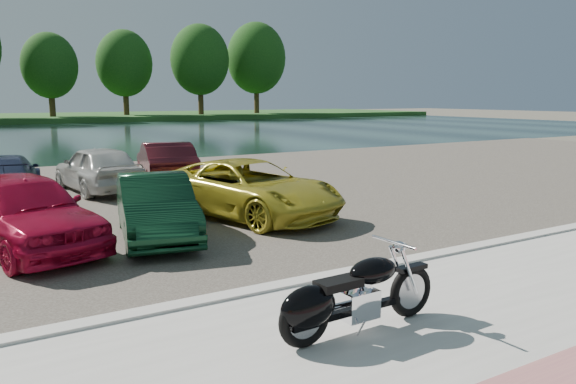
# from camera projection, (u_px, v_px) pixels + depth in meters

# --- Properties ---
(ground) EXTENTS (200.00, 200.00, 0.00)m
(ground) POSITION_uv_depth(u_px,v_px,m) (402.00, 331.00, 7.00)
(ground) COLOR #595447
(ground) RESTS_ON ground
(promenade) EXTENTS (60.00, 6.00, 0.10)m
(promenade) POSITION_uv_depth(u_px,v_px,m) (465.00, 359.00, 6.15)
(promenade) COLOR #B7B4AC
(promenade) RESTS_ON ground
(kerb) EXTENTS (60.00, 0.30, 0.14)m
(kerb) POSITION_uv_depth(u_px,v_px,m) (313.00, 281.00, 8.68)
(kerb) COLOR #B7B4AC
(kerb) RESTS_ON ground
(parking_lot) EXTENTS (60.00, 18.00, 0.04)m
(parking_lot) POSITION_uv_depth(u_px,v_px,m) (142.00, 197.00, 16.28)
(parking_lot) COLOR #3E3932
(parking_lot) RESTS_ON ground
(river) EXTENTS (120.00, 40.00, 0.00)m
(river) POSITION_uv_depth(u_px,v_px,m) (24.00, 137.00, 40.76)
(river) COLOR #182B29
(river) RESTS_ON ground
(far_trees) EXTENTS (70.25, 10.68, 12.52)m
(far_trees) POSITION_uv_depth(u_px,v_px,m) (34.00, 56.00, 63.49)
(far_trees) COLOR #3B2A15
(far_trees) RESTS_ON far_bank
(motorcycle) EXTENTS (2.33, 0.75, 1.05)m
(motorcycle) POSITION_uv_depth(u_px,v_px,m) (347.00, 298.00, 6.59)
(motorcycle) COLOR black
(motorcycle) RESTS_ON promenade
(car_4) EXTENTS (2.80, 4.66, 1.49)m
(car_4) POSITION_uv_depth(u_px,v_px,m) (23.00, 212.00, 10.43)
(car_4) COLOR #A80B2D
(car_4) RESTS_ON parking_lot
(car_5) EXTENTS (2.13, 4.11, 1.29)m
(car_5) POSITION_uv_depth(u_px,v_px,m) (156.00, 207.00, 11.36)
(car_5) COLOR #0D311C
(car_5) RESTS_ON parking_lot
(car_6) EXTENTS (3.58, 5.36, 1.37)m
(car_6) POSITION_uv_depth(u_px,v_px,m) (249.00, 189.00, 13.39)
(car_6) COLOR gold
(car_6) RESTS_ON parking_lot
(car_11) EXTENTS (2.48, 4.65, 1.28)m
(car_11) POSITION_uv_depth(u_px,v_px,m) (4.00, 177.00, 15.55)
(car_11) COLOR #2A3452
(car_11) RESTS_ON parking_lot
(car_12) EXTENTS (2.13, 4.33, 1.42)m
(car_12) POSITION_uv_depth(u_px,v_px,m) (98.00, 168.00, 16.98)
(car_12) COLOR beige
(car_12) RESTS_ON parking_lot
(car_13) EXTENTS (2.26, 4.47, 1.41)m
(car_13) POSITION_uv_depth(u_px,v_px,m) (166.00, 163.00, 18.32)
(car_13) COLOR #441219
(car_13) RESTS_ON parking_lot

